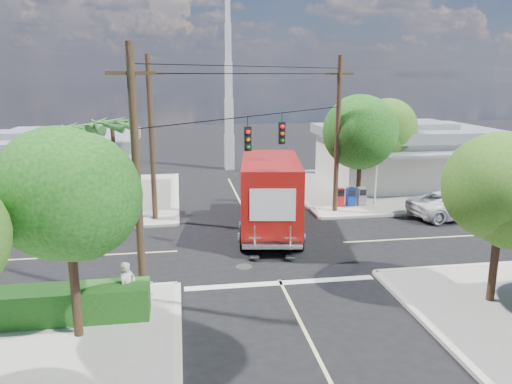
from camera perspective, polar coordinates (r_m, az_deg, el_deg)
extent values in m
plane|color=black|center=(23.80, 0.75, -6.26)|extent=(120.00, 120.00, 0.00)
cube|color=gray|center=(37.10, 14.81, 0.55)|extent=(14.00, 14.00, 0.14)
cube|color=#BAB5A5|center=(34.91, 4.22, 0.18)|extent=(0.25, 14.00, 0.14)
cube|color=#BAB5A5|center=(31.01, 19.93, -2.28)|extent=(14.00, 0.25, 0.14)
cube|color=gray|center=(34.80, -20.62, -0.69)|extent=(14.00, 14.00, 0.14)
cube|color=#BAB5A5|center=(34.04, -9.02, -0.29)|extent=(0.25, 14.00, 0.14)
cube|color=#BAB5A5|center=(28.22, -23.39, -4.08)|extent=(14.00, 0.25, 0.14)
cube|color=#BAB5A5|center=(15.68, 23.55, -18.13)|extent=(0.25, 14.00, 0.14)
cube|color=beige|center=(33.29, -2.12, -0.56)|extent=(0.12, 12.00, 0.01)
cube|color=beige|center=(14.97, 7.50, -18.94)|extent=(0.12, 12.00, 0.01)
cube|color=beige|center=(27.23, 22.05, -4.71)|extent=(12.00, 0.12, 0.01)
cube|color=beige|center=(24.31, -23.37, -6.95)|extent=(12.00, 0.12, 0.01)
cube|color=silver|center=(19.86, 2.84, -10.34)|extent=(7.50, 0.40, 0.01)
cube|color=silver|center=(38.28, 16.44, 3.53)|extent=(11.00, 8.00, 3.40)
cube|color=gray|center=(38.01, 16.64, 6.58)|extent=(11.80, 8.80, 0.70)
cube|color=gray|center=(37.96, 16.69, 7.33)|extent=(6.05, 4.40, 0.50)
cube|color=gray|center=(33.79, 20.07, 4.10)|extent=(9.90, 1.80, 0.15)
cylinder|color=silver|center=(31.44, 13.51, 1.22)|extent=(0.12, 0.12, 2.90)
cylinder|color=silver|center=(35.70, 26.70, 1.57)|extent=(0.12, 0.12, 2.90)
cube|color=beige|center=(36.12, -21.92, 2.39)|extent=(10.00, 8.00, 3.20)
cube|color=gray|center=(35.84, -22.19, 5.45)|extent=(10.80, 8.80, 0.70)
cube|color=gray|center=(35.78, -22.26, 6.25)|extent=(5.50, 4.40, 0.50)
cube|color=gray|center=(31.26, -24.04, 2.69)|extent=(9.00, 1.80, 0.15)
cylinder|color=silver|center=(29.93, -16.79, 0.22)|extent=(0.12, 0.12, 2.70)
cube|color=silver|center=(42.82, -3.06, 4.58)|extent=(0.80, 0.80, 3.00)
cube|color=silver|center=(42.47, -3.11, 8.58)|extent=(0.70, 0.70, 3.00)
cube|color=silver|center=(42.33, -3.16, 12.63)|extent=(0.60, 0.60, 3.00)
cube|color=silver|center=(42.40, -3.21, 16.69)|extent=(0.50, 0.50, 3.00)
cube|color=silver|center=(42.69, -3.27, 20.71)|extent=(0.40, 0.40, 3.00)
cylinder|color=#422D1C|center=(16.11, -20.06, -9.28)|extent=(0.28, 0.28, 3.71)
sphere|color=#0F430F|center=(15.40, -20.74, -1.27)|extent=(3.71, 3.71, 3.71)
sphere|color=#0F430F|center=(15.63, -22.10, -0.31)|extent=(3.02, 3.02, 3.02)
sphere|color=#0F430F|center=(15.08, -19.63, -1.94)|extent=(3.25, 3.25, 3.25)
cylinder|color=#422D1C|center=(31.45, 11.71, 2.42)|extent=(0.28, 0.28, 4.10)
sphere|color=#0F430F|center=(31.09, 11.93, 7.06)|extent=(4.10, 4.10, 4.10)
sphere|color=#0F430F|center=(31.11, 11.12, 7.58)|extent=(3.33, 3.33, 3.33)
sphere|color=#0F430F|center=(30.95, 12.72, 6.76)|extent=(3.58, 3.58, 3.58)
cylinder|color=#422D1C|center=(34.47, 14.48, 2.78)|extent=(0.28, 0.28, 3.58)
sphere|color=#2C6416|center=(34.15, 14.69, 6.48)|extent=(3.58, 3.58, 3.58)
sphere|color=#2C6416|center=(34.15, 13.96, 6.90)|extent=(2.91, 2.91, 2.91)
sphere|color=#2C6416|center=(34.03, 15.43, 6.22)|extent=(3.14, 3.14, 3.14)
cylinder|color=#422D1C|center=(19.37, 25.65, -6.41)|extent=(0.28, 0.28, 3.46)
sphere|color=#2C6416|center=(18.80, 26.31, -0.18)|extent=(3.46, 3.46, 3.46)
sphere|color=#2C6416|center=(18.69, 25.02, 0.56)|extent=(2.81, 2.81, 2.81)
cylinder|color=#422D1C|center=(30.32, -15.82, 2.67)|extent=(0.24, 0.24, 5.00)
cone|color=#32712B|center=(29.87, -14.41, 7.64)|extent=(0.50, 2.06, 0.98)
cone|color=#32712B|center=(30.60, -14.93, 7.74)|extent=(1.92, 1.68, 0.98)
cone|color=#32712B|center=(30.86, -16.31, 7.69)|extent=(2.12, 0.95, 0.98)
cone|color=#32712B|center=(30.47, -17.57, 7.55)|extent=(1.34, 2.07, 0.98)
cone|color=#32712B|center=(29.70, -17.79, 7.40)|extent=(1.34, 2.07, 0.98)
cone|color=#32712B|center=(29.13, -16.74, 7.37)|extent=(2.12, 0.95, 0.98)
cone|color=#32712B|center=(29.21, -15.20, 7.48)|extent=(1.92, 1.68, 0.98)
cylinder|color=#422D1C|center=(32.12, -19.04, 2.65)|extent=(0.24, 0.24, 4.60)
cone|color=#32712B|center=(31.64, -17.75, 6.99)|extent=(0.50, 2.06, 0.98)
cone|color=#32712B|center=(32.39, -18.16, 7.10)|extent=(1.92, 1.68, 0.98)
cone|color=#32712B|center=(32.69, -19.44, 7.05)|extent=(2.12, 0.95, 0.98)
cone|color=#32712B|center=(32.33, -20.66, 6.89)|extent=(1.34, 2.07, 0.98)
cone|color=#32712B|center=(31.57, -20.94, 6.74)|extent=(1.34, 2.07, 0.98)
cone|color=#32712B|center=(30.97, -20.01, 6.70)|extent=(2.12, 0.95, 0.98)
cone|color=#32712B|center=(31.00, -18.57, 6.82)|extent=(1.92, 1.68, 0.98)
cylinder|color=#473321|center=(17.32, -13.46, 1.40)|extent=(0.28, 0.28, 9.00)
cube|color=#473321|center=(16.97, -14.10, 13.04)|extent=(1.60, 0.12, 0.12)
cylinder|color=#473321|center=(28.95, 9.29, 6.24)|extent=(0.28, 0.28, 9.00)
cube|color=#473321|center=(28.74, 9.55, 13.18)|extent=(1.60, 0.12, 0.12)
cylinder|color=#473321|center=(27.57, -11.85, 5.79)|extent=(0.28, 0.28, 9.00)
cube|color=#473321|center=(27.35, -12.20, 13.07)|extent=(1.60, 0.12, 0.12)
cylinder|color=black|center=(22.50, 0.79, 8.79)|extent=(10.43, 10.43, 0.04)
cube|color=black|center=(21.69, -0.96, 6.10)|extent=(0.30, 0.24, 1.05)
sphere|color=red|center=(21.51, -0.91, 6.93)|extent=(0.20, 0.20, 0.20)
cube|color=black|center=(23.87, 2.96, 6.75)|extent=(0.30, 0.24, 1.05)
sphere|color=red|center=(23.70, 3.04, 7.50)|extent=(0.20, 0.20, 0.20)
cube|color=silver|center=(18.57, -21.05, -11.38)|extent=(5.94, 0.05, 0.08)
cube|color=silver|center=(18.41, -21.15, -10.24)|extent=(5.94, 0.05, 0.08)
cube|color=silver|center=(18.10, -12.25, -10.88)|extent=(0.09, 0.06, 1.00)
cube|color=#144512|center=(17.82, -22.27, -11.84)|extent=(6.20, 1.20, 1.10)
cube|color=#A41719|center=(30.75, 9.52, -0.58)|extent=(0.50, 0.50, 1.10)
cube|color=#0C279D|center=(30.98, 10.75, -0.53)|extent=(0.50, 0.50, 1.10)
cube|color=slate|center=(31.22, 11.96, -0.48)|extent=(0.50, 0.50, 1.10)
cube|color=black|center=(26.21, 1.58, -3.00)|extent=(3.86, 8.97, 0.28)
cube|color=#B31410|center=(29.28, 1.41, 0.53)|extent=(2.93, 2.28, 2.45)
cube|color=black|center=(29.94, 1.38, 1.69)|extent=(2.35, 0.63, 1.06)
cube|color=silver|center=(30.43, 1.35, -0.48)|extent=(2.55, 0.53, 0.39)
cube|color=#B31410|center=(24.82, 1.66, 0.05)|extent=(3.74, 6.81, 3.23)
cube|color=white|center=(24.86, 4.93, 0.42)|extent=(0.64, 3.96, 1.45)
cube|color=white|center=(24.78, -1.60, 0.43)|extent=(0.64, 3.96, 1.45)
cube|color=white|center=(21.63, 1.91, -1.49)|extent=(1.98, 0.33, 1.45)
cube|color=silver|center=(22.03, 1.89, -6.21)|extent=(2.68, 0.69, 0.20)
cube|color=silver|center=(21.73, -0.15, -5.23)|extent=(0.51, 0.14, 1.11)
cube|color=silver|center=(21.79, 3.97, -5.22)|extent=(0.51, 0.14, 1.11)
cylinder|color=black|center=(29.32, -1.10, -1.24)|extent=(0.54, 1.26, 1.22)
cylinder|color=black|center=(29.38, 3.90, -1.23)|extent=(0.54, 1.26, 1.22)
cylinder|color=black|center=(23.13, -1.39, -5.25)|extent=(0.54, 1.26, 1.22)
cylinder|color=black|center=(23.21, 4.97, -5.23)|extent=(0.54, 1.26, 1.22)
imported|color=silver|center=(30.54, 21.85, -1.35)|extent=(5.64, 3.09, 1.50)
imported|color=beige|center=(17.44, -14.44, -10.54)|extent=(0.75, 0.78, 1.80)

